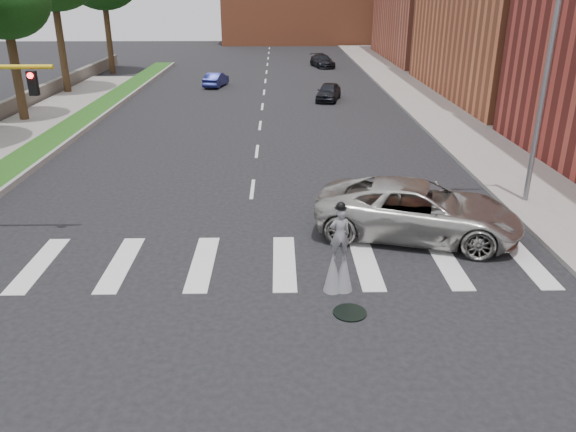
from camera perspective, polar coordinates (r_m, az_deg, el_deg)
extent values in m
plane|color=black|center=(16.93, -4.72, -6.32)|extent=(160.00, 160.00, 0.00)
cube|color=#1B4915|center=(37.90, -20.73, 8.71)|extent=(2.00, 60.00, 0.25)
cube|color=gray|center=(37.56, -19.20, 8.82)|extent=(0.20, 60.00, 0.28)
cube|color=gray|center=(42.20, 14.87, 10.61)|extent=(5.00, 90.00, 0.18)
cube|color=#5D5750|center=(41.74, -27.16, 9.45)|extent=(0.50, 56.00, 1.10)
cylinder|color=black|center=(15.28, 6.30, -9.73)|extent=(0.90, 0.90, 0.04)
cylinder|color=slate|center=(23.35, 24.54, 11.49)|extent=(0.20, 0.20, 9.00)
cube|color=black|center=(19.59, -24.49, 12.17)|extent=(0.28, 0.18, 0.75)
cylinder|color=#FF0C0C|center=(19.47, -24.72, 12.83)|extent=(0.18, 0.06, 0.18)
cylinder|color=#372616|center=(16.12, 5.67, -5.94)|extent=(0.07, 0.07, 0.98)
cylinder|color=#372616|center=(16.05, 4.56, -6.03)|extent=(0.07, 0.07, 0.98)
cone|color=slate|center=(16.07, 5.69, -5.55)|extent=(0.52, 0.52, 1.22)
cone|color=slate|center=(15.99, 4.57, -5.65)|extent=(0.52, 0.52, 1.22)
imported|color=slate|center=(15.53, 5.28, -1.88)|extent=(0.61, 0.44, 1.55)
sphere|color=black|center=(15.21, 5.39, 0.99)|extent=(0.26, 0.26, 0.26)
cylinder|color=black|center=(15.23, 5.38, 0.82)|extent=(0.34, 0.34, 0.02)
cube|color=yellow|center=(15.49, 5.21, -0.23)|extent=(0.22, 0.05, 0.10)
imported|color=#A7A59E|center=(19.80, 13.04, 0.59)|extent=(7.56, 4.98, 1.93)
imported|color=black|center=(44.00, 4.15, 12.48)|extent=(2.45, 4.15, 1.32)
imported|color=navy|center=(50.56, -7.33, 13.58)|extent=(2.02, 3.91, 1.23)
imported|color=black|center=(63.09, 3.51, 15.44)|extent=(2.81, 4.79, 1.30)
cylinder|color=#372616|center=(40.07, -25.85, 12.84)|extent=(0.56, 0.56, 6.01)
ellipsoid|color=black|center=(39.75, -26.94, 18.98)|extent=(5.38, 5.38, 4.57)
cylinder|color=#372616|center=(49.74, -22.05, 15.80)|extent=(0.56, 0.56, 7.63)
cylinder|color=#372616|center=(60.73, -17.76, 17.02)|extent=(0.56, 0.56, 7.20)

